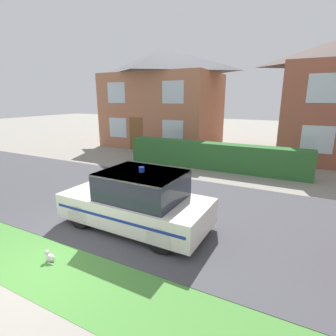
# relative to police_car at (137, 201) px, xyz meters

# --- Properties ---
(ground_plane) EXTENTS (80.00, 80.00, 0.00)m
(ground_plane) POSITION_rel_police_car_xyz_m (-0.69, -2.55, -0.74)
(ground_plane) COLOR gray
(road_strip) EXTENTS (28.00, 6.06, 0.01)m
(road_strip) POSITION_rel_police_car_xyz_m (-0.69, 1.48, -0.73)
(road_strip) COLOR #424247
(road_strip) RESTS_ON ground
(lawn_verge) EXTENTS (28.00, 1.53, 0.01)m
(lawn_verge) POSITION_rel_police_car_xyz_m (-0.69, -2.31, -0.73)
(lawn_verge) COLOR #478438
(lawn_verge) RESTS_ON ground
(garden_hedge) EXTENTS (8.69, 0.76, 1.27)m
(garden_hedge) POSITION_rel_police_car_xyz_m (-0.08, 6.59, -0.10)
(garden_hedge) COLOR #2D662D
(garden_hedge) RESTS_ON ground
(police_car) EXTENTS (3.97, 1.85, 1.66)m
(police_car) POSITION_rel_police_car_xyz_m (0.00, 0.00, 0.00)
(police_car) COLOR black
(police_car) RESTS_ON road_strip
(cat) EXTENTS (0.29, 0.16, 0.26)m
(cat) POSITION_rel_police_car_xyz_m (-0.80, -2.15, -0.63)
(cat) COLOR silver
(cat) RESTS_ON ground
(house_left) EXTENTS (7.88, 5.50, 6.64)m
(house_left) POSITION_rel_police_car_xyz_m (-5.47, 11.62, 2.64)
(house_left) COLOR #A86B4C
(house_left) RESTS_ON ground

